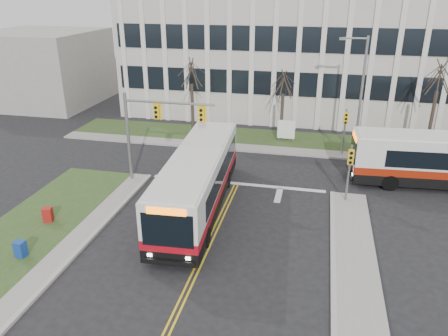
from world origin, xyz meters
TOP-DOWN VIEW (x-y plane):
  - ground at (0.00, 0.00)m, footprint 120.00×120.00m
  - sidewalk_west at (-7.00, -5.00)m, footprint 1.20×26.00m
  - sidewalk_cross at (5.00, 15.20)m, footprint 44.00×1.60m
  - building_lawn at (5.00, 18.00)m, footprint 44.00×5.00m
  - office_building at (5.00, 30.00)m, footprint 40.00×16.00m
  - building_annex at (-26.00, 26.00)m, footprint 12.00×12.00m
  - mast_arm_signal at (-5.62, 7.16)m, footprint 6.11×0.38m
  - signal_pole_near at (7.20, 6.90)m, footprint 0.34×0.39m
  - signal_pole_far at (7.20, 15.40)m, footprint 0.34×0.39m
  - streetlight at (8.03, 16.20)m, footprint 2.15×0.25m
  - directory_sign at (2.50, 17.50)m, footprint 1.50×0.12m
  - tree_left at (-6.00, 18.00)m, footprint 1.80×1.80m
  - tree_mid at (2.00, 18.20)m, footprint 1.80×1.80m
  - tree_right at (14.00, 18.00)m, footprint 1.80×1.80m
  - bus_main at (-1.62, 4.20)m, footprint 3.64×13.26m
  - newspaper_box_blue at (-8.79, -2.88)m, footprint 0.55×0.50m
  - newspaper_box_red at (-9.50, 0.55)m, footprint 0.60×0.57m

SIDE VIEW (x-z plane):
  - ground at x=0.00m, z-range 0.00..0.00m
  - building_lawn at x=5.00m, z-range 0.00..0.12m
  - sidewalk_west at x=-7.00m, z-range 0.00..0.14m
  - sidewalk_cross at x=5.00m, z-range 0.00..0.14m
  - newspaper_box_blue at x=-8.79m, z-range 0.00..0.95m
  - newspaper_box_red at x=-9.50m, z-range 0.00..0.95m
  - directory_sign at x=2.50m, z-range 0.17..2.17m
  - bus_main at x=-1.62m, z-range 0.00..3.50m
  - signal_pole_near at x=7.20m, z-range 0.60..4.40m
  - signal_pole_far at x=7.20m, z-range 0.60..4.40m
  - building_annex at x=-26.00m, z-range 0.00..8.00m
  - mast_arm_signal at x=-5.62m, z-range 1.16..7.36m
  - tree_mid at x=2.00m, z-range 1.47..8.29m
  - streetlight at x=8.03m, z-range 0.59..9.79m
  - tree_left at x=-6.00m, z-range 1.66..9.36m
  - tree_right at x=14.00m, z-range 1.78..10.03m
  - office_building at x=5.00m, z-range 0.00..12.00m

